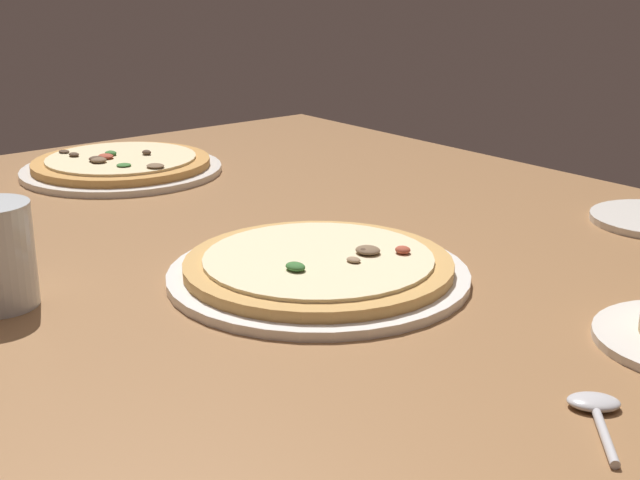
% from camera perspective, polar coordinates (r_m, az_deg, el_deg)
% --- Properties ---
extents(dining_table, '(1.50, 1.10, 0.04)m').
position_cam_1_polar(dining_table, '(1.01, 0.10, -1.94)').
color(dining_table, '#996B42').
rests_on(dining_table, ground).
extents(pizza_main, '(0.32, 0.32, 0.03)m').
position_cam_1_polar(pizza_main, '(0.92, -0.09, -1.90)').
color(pizza_main, white).
rests_on(pizza_main, dining_table).
extents(pizza_side, '(0.31, 0.31, 0.03)m').
position_cam_1_polar(pizza_side, '(1.41, -12.83, 4.77)').
color(pizza_side, silver).
rests_on(pizza_side, dining_table).
extents(spoon, '(0.09, 0.09, 0.01)m').
position_cam_1_polar(spoon, '(0.69, 17.62, -10.55)').
color(spoon, silver).
rests_on(spoon, dining_table).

